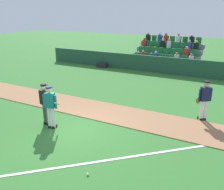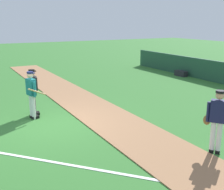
{
  "view_description": "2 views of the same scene",
  "coord_description": "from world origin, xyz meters",
  "px_view_note": "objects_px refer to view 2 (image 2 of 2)",
  "views": [
    {
      "loc": [
        5.29,
        -6.99,
        4.48
      ],
      "look_at": [
        0.87,
        1.42,
        1.16
      ],
      "focal_mm": 38.57,
      "sensor_mm": 36.0,
      "label": 1
    },
    {
      "loc": [
        9.26,
        -2.64,
        3.5
      ],
      "look_at": [
        1.24,
        1.78,
        1.13
      ],
      "focal_mm": 45.84,
      "sensor_mm": 36.0,
      "label": 2
    }
  ],
  "objects_px": {
    "batter_teal_jersey": "(32,93)",
    "equipment_bag": "(181,73)",
    "runner_navy_jersey": "(217,120)",
    "umpire_home_plate": "(33,90)"
  },
  "relations": [
    {
      "from": "batter_teal_jersey",
      "to": "runner_navy_jersey",
      "type": "height_order",
      "value": "same"
    },
    {
      "from": "batter_teal_jersey",
      "to": "runner_navy_jersey",
      "type": "xyz_separation_m",
      "value": [
        5.26,
        3.62,
        -0.01
      ]
    },
    {
      "from": "batter_teal_jersey",
      "to": "equipment_bag",
      "type": "height_order",
      "value": "batter_teal_jersey"
    },
    {
      "from": "umpire_home_plate",
      "to": "runner_navy_jersey",
      "type": "xyz_separation_m",
      "value": [
        5.67,
        3.45,
        -0.04
      ]
    },
    {
      "from": "umpire_home_plate",
      "to": "runner_navy_jersey",
      "type": "distance_m",
      "value": 6.64
    },
    {
      "from": "batter_teal_jersey",
      "to": "equipment_bag",
      "type": "relative_size",
      "value": 1.96
    },
    {
      "from": "equipment_bag",
      "to": "batter_teal_jersey",
      "type": "bearing_deg",
      "value": -70.26
    },
    {
      "from": "batter_teal_jersey",
      "to": "umpire_home_plate",
      "type": "distance_m",
      "value": 0.45
    },
    {
      "from": "batter_teal_jersey",
      "to": "runner_navy_jersey",
      "type": "distance_m",
      "value": 6.39
    },
    {
      "from": "umpire_home_plate",
      "to": "runner_navy_jersey",
      "type": "bearing_deg",
      "value": 31.34
    }
  ]
}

